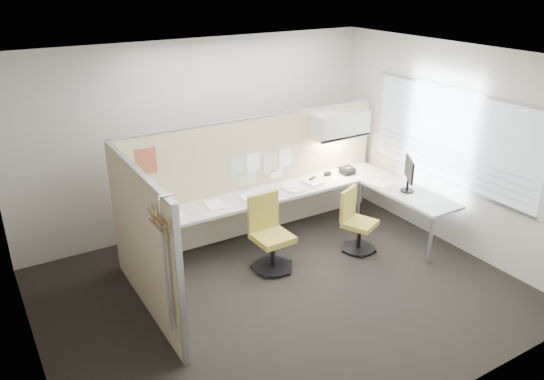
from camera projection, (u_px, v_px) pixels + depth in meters
floor at (281, 292)px, 6.52m from camera, size 5.50×4.50×0.01m
ceiling at (283, 60)px, 5.43m from camera, size 5.50×4.50×0.01m
wall_back at (200, 137)px, 7.74m from camera, size 5.50×0.02×2.80m
wall_front at (434, 279)px, 4.20m from camera, size 5.50×0.02×2.80m
wall_left at (18, 249)px, 4.65m from camera, size 0.02×4.50×2.80m
wall_right at (451, 147)px, 7.29m from camera, size 0.02×4.50×2.80m
window_pane at (451, 137)px, 7.22m from camera, size 0.01×2.80×1.30m
partition_back at (255, 177)px, 7.70m from camera, size 4.10×0.06×1.75m
partition_left at (143, 243)px, 5.85m from camera, size 0.06×2.20×1.75m
desk at (295, 200)px, 7.61m from camera, size 4.00×2.07×0.73m
overhead_bin at (340, 125)px, 7.93m from camera, size 0.90×0.36×0.38m
task_light_strip at (339, 138)px, 8.02m from camera, size 0.60×0.06×0.02m
pinned_papers at (261, 166)px, 7.65m from camera, size 1.01×0.00×0.47m
poster at (146, 161)px, 6.69m from camera, size 0.28×0.00×0.35m
chair_left at (269, 235)px, 6.89m from camera, size 0.53×0.53×1.00m
chair_right at (356, 223)px, 7.36m from camera, size 0.54×0.55×0.88m
monitor at (409, 173)px, 7.45m from camera, size 0.28×0.41×0.49m
phone at (347, 171)px, 8.19m from camera, size 0.21×0.20×0.12m
stapler at (312, 179)px, 7.93m from camera, size 0.15×0.09×0.05m
tape_dispenser at (328, 174)px, 8.13m from camera, size 0.10×0.06×0.06m
coat_hook at (161, 234)px, 4.90m from camera, size 0.18×0.47×1.41m
paper_stack_0 at (171, 215)px, 6.81m from camera, size 0.26×0.33×0.03m
paper_stack_1 at (215, 205)px, 7.11m from camera, size 0.26×0.32×0.02m
paper_stack_2 at (251, 198)px, 7.30m from camera, size 0.27×0.33×0.03m
paper_stack_3 at (293, 185)px, 7.75m from camera, size 0.27×0.33×0.02m
paper_stack_4 at (312, 182)px, 7.86m from camera, size 0.26×0.32×0.03m
paper_stack_5 at (381, 184)px, 7.79m from camera, size 0.30×0.35×0.02m
paper_stack_6 at (293, 189)px, 7.61m from camera, size 0.27×0.33×0.04m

